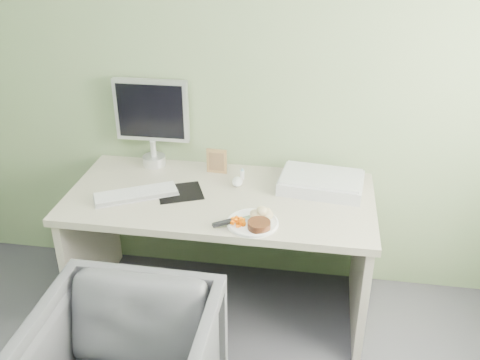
% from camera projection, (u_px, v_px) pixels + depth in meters
% --- Properties ---
extents(wall_back, '(3.50, 0.00, 3.50)m').
position_uv_depth(wall_back, '(231.00, 59.00, 2.83)').
color(wall_back, '#71865E').
rests_on(wall_back, floor).
extents(desk, '(1.60, 0.75, 0.73)m').
position_uv_depth(desk, '(221.00, 225.00, 2.88)').
color(desk, '#ACA690').
rests_on(desk, floor).
extents(plate, '(0.25, 0.25, 0.01)m').
position_uv_depth(plate, '(253.00, 223.00, 2.54)').
color(plate, white).
rests_on(plate, desk).
extents(steak, '(0.13, 0.13, 0.03)m').
position_uv_depth(steak, '(259.00, 225.00, 2.48)').
color(steak, black).
rests_on(steak, plate).
extents(potato_pile, '(0.12, 0.10, 0.06)m').
position_uv_depth(potato_pile, '(262.00, 213.00, 2.56)').
color(potato_pile, tan).
rests_on(potato_pile, plate).
extents(carrot_heap, '(0.07, 0.06, 0.04)m').
position_uv_depth(carrot_heap, '(238.00, 220.00, 2.51)').
color(carrot_heap, '#F66505').
rests_on(carrot_heap, plate).
extents(steak_knife, '(0.22, 0.16, 0.02)m').
position_uv_depth(steak_knife, '(230.00, 221.00, 2.52)').
color(steak_knife, silver).
rests_on(steak_knife, plate).
extents(mousepad, '(0.29, 0.28, 0.00)m').
position_uv_depth(mousepad, '(180.00, 192.00, 2.82)').
color(mousepad, black).
rests_on(mousepad, desk).
extents(keyboard, '(0.43, 0.31, 0.02)m').
position_uv_depth(keyboard, '(136.00, 194.00, 2.78)').
color(keyboard, white).
rests_on(keyboard, desk).
extents(computer_mouse, '(0.07, 0.11, 0.04)m').
position_uv_depth(computer_mouse, '(237.00, 182.00, 2.89)').
color(computer_mouse, white).
rests_on(computer_mouse, desk).
extents(photo_frame, '(0.12, 0.02, 0.14)m').
position_uv_depth(photo_frame, '(217.00, 161.00, 2.99)').
color(photo_frame, '#9A7948').
rests_on(photo_frame, desk).
extents(eyedrop_bottle, '(0.02, 0.02, 0.07)m').
position_uv_depth(eyedrop_bottle, '(242.00, 174.00, 2.94)').
color(eyedrop_bottle, white).
rests_on(eyedrop_bottle, desk).
extents(scanner, '(0.46, 0.34, 0.07)m').
position_uv_depth(scanner, '(321.00, 183.00, 2.84)').
color(scanner, '#B9BBC0').
rests_on(scanner, desk).
extents(monitor, '(0.42, 0.13, 0.51)m').
position_uv_depth(monitor, '(152.00, 118.00, 3.00)').
color(monitor, silver).
rests_on(monitor, desk).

